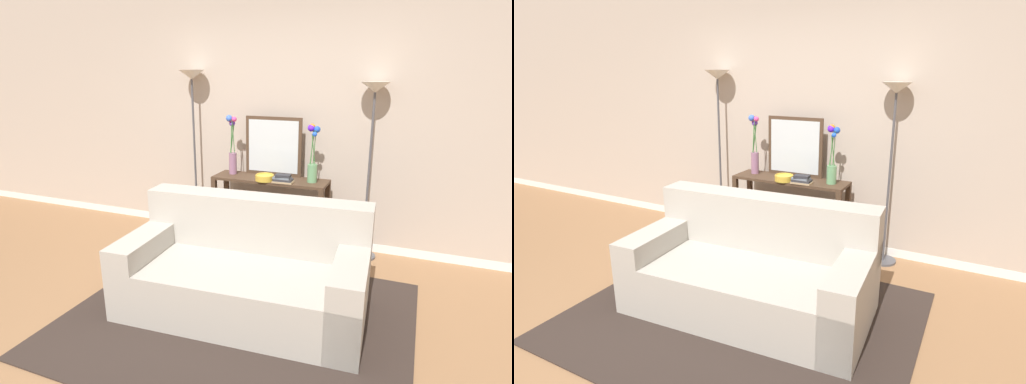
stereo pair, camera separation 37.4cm
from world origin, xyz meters
The scene contains 13 objects.
ground_plane centered at (0.00, 0.00, -0.01)m, with size 16.00×16.00×0.02m, color #936B47.
back_wall centered at (0.00, 2.06, 1.52)m, with size 12.00×0.15×3.04m.
area_rug centered at (0.26, 0.30, 0.01)m, with size 2.61×2.12×0.01m.
couch centered at (0.26, 0.46, 0.31)m, with size 1.96×1.06×0.88m.
console_table centered at (0.02, 1.68, 0.54)m, with size 1.22×0.36×0.79m.
floor_lamp_left centered at (-0.96, 1.82, 1.48)m, with size 0.28×0.28×1.88m.
floor_lamp_right centered at (1.01, 1.82, 1.40)m, with size 0.28×0.28×1.78m.
wall_mirror centered at (0.00, 1.83, 1.10)m, with size 0.62×0.02×0.63m.
vase_tall_flowers centered at (-0.43, 1.72, 1.11)m, with size 0.12×0.10×0.64m.
vase_short_flowers centered at (0.47, 1.70, 1.04)m, with size 0.13×0.11×0.59m.
fruit_bowl centered at (0.00, 1.57, 0.82)m, with size 0.19×0.19×0.06m.
book_stack centered at (0.20, 1.57, 0.82)m, with size 0.21×0.14×0.08m.
book_row_under_console centered at (-0.30, 1.68, 0.06)m, with size 0.35×0.18×0.13m.
Camera 2 is at (1.79, -2.16, 1.87)m, focal length 29.20 mm.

